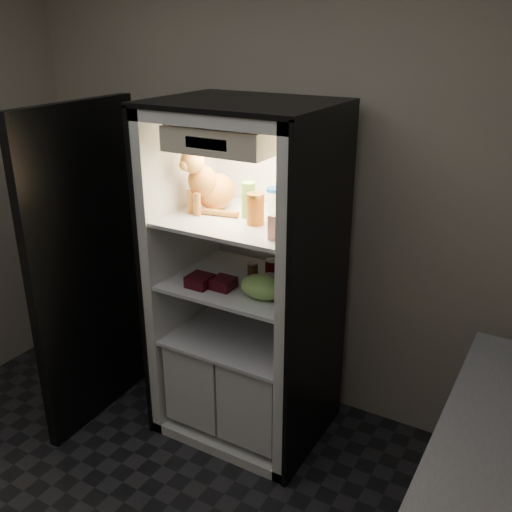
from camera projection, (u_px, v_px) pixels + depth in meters
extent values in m
plane|color=#B7AD98|center=(285.00, 186.00, 3.28)|extent=(3.60, 0.00, 3.60)
cube|color=white|center=(274.00, 261.00, 3.33)|extent=(0.85, 0.06, 1.85)
cube|color=white|center=(186.00, 267.00, 3.26)|extent=(0.06, 0.70, 1.85)
cube|color=white|center=(312.00, 297.00, 2.89)|extent=(0.06, 0.70, 1.85)
cube|color=white|center=(244.00, 112.00, 2.74)|extent=(0.85, 0.70, 0.06)
cube|color=white|center=(246.00, 417.00, 3.41)|extent=(0.85, 0.70, 0.06)
cube|color=black|center=(181.00, 265.00, 3.28)|extent=(0.02, 0.72, 1.87)
cube|color=black|center=(320.00, 299.00, 2.87)|extent=(0.02, 0.72, 1.87)
cube|color=black|center=(244.00, 103.00, 2.73)|extent=(0.90, 0.72, 0.02)
cube|color=white|center=(242.00, 220.00, 2.92)|extent=(0.73, 0.62, 0.02)
cube|color=white|center=(243.00, 282.00, 3.05)|extent=(0.73, 0.62, 0.02)
cube|color=white|center=(218.00, 365.00, 3.35)|extent=(0.34, 0.58, 0.48)
cube|color=white|center=(270.00, 383.00, 3.19)|extent=(0.34, 0.58, 0.48)
cube|color=white|center=(243.00, 336.00, 3.17)|extent=(0.73, 0.62, 0.02)
cube|color=#F1E3C5|center=(217.00, 141.00, 2.59)|extent=(0.52, 0.18, 0.12)
cube|color=black|center=(206.00, 144.00, 2.52)|extent=(0.22, 0.01, 0.05)
cube|color=black|center=(90.00, 269.00, 3.23)|extent=(0.10, 0.87, 1.85)
cube|color=white|center=(89.00, 331.00, 3.33)|extent=(0.09, 0.64, 0.12)
cube|color=white|center=(80.00, 251.00, 3.14)|extent=(0.09, 0.64, 0.12)
ellipsoid|color=#BC4E18|center=(216.00, 191.00, 3.04)|extent=(0.24, 0.27, 0.20)
ellipsoid|color=#BC4E18|center=(202.00, 181.00, 2.95)|extent=(0.18, 0.17, 0.17)
sphere|color=orange|center=(192.00, 161.00, 2.87)|extent=(0.15, 0.15, 0.12)
sphere|color=orange|center=(184.00, 165.00, 2.84)|extent=(0.06, 0.06, 0.05)
cone|color=orange|center=(188.00, 148.00, 2.87)|extent=(0.06, 0.06, 0.06)
cone|color=orange|center=(198.00, 150.00, 2.83)|extent=(0.06, 0.06, 0.06)
cylinder|color=#BC4E18|center=(190.00, 202.00, 2.97)|extent=(0.03, 0.03, 0.12)
cylinder|color=#BC4E18|center=(198.00, 204.00, 2.93)|extent=(0.03, 0.03, 0.12)
cylinder|color=#BC4E18|center=(218.00, 213.00, 2.95)|extent=(0.23, 0.07, 0.03)
cylinder|color=#217C24|center=(249.00, 201.00, 2.90)|extent=(0.07, 0.07, 0.17)
cylinder|color=#217C24|center=(248.00, 184.00, 2.87)|extent=(0.07, 0.07, 0.01)
cylinder|color=white|center=(275.00, 201.00, 3.01)|extent=(0.09, 0.09, 0.11)
cylinder|color=#174AA5|center=(275.00, 190.00, 2.98)|extent=(0.09, 0.09, 0.02)
cylinder|color=maroon|center=(255.00, 210.00, 2.80)|extent=(0.09, 0.09, 0.14)
cylinder|color=#BE8032|center=(255.00, 195.00, 2.77)|extent=(0.09, 0.09, 0.02)
cylinder|color=maroon|center=(299.00, 205.00, 2.82)|extent=(0.11, 0.11, 0.18)
cylinder|color=white|center=(299.00, 186.00, 2.79)|extent=(0.12, 0.12, 0.02)
cube|color=silver|center=(277.00, 227.00, 2.61)|extent=(0.07, 0.07, 0.12)
cylinder|color=black|center=(272.00, 272.00, 3.00)|extent=(0.07, 0.07, 0.13)
cylinder|color=#B2B2B2|center=(272.00, 260.00, 2.97)|extent=(0.07, 0.07, 0.00)
cylinder|color=black|center=(296.00, 281.00, 2.90)|extent=(0.06, 0.06, 0.11)
cylinder|color=#B2B2B2|center=(297.00, 271.00, 2.88)|extent=(0.06, 0.06, 0.00)
cylinder|color=black|center=(270.00, 286.00, 2.86)|extent=(0.06, 0.06, 0.11)
cylinder|color=#B2B2B2|center=(270.00, 275.00, 2.83)|extent=(0.06, 0.06, 0.00)
cylinder|color=#503517|center=(253.00, 270.00, 3.09)|extent=(0.06, 0.06, 0.07)
cylinder|color=#B2B2B2|center=(253.00, 263.00, 3.08)|extent=(0.06, 0.06, 0.01)
ellipsoid|color=#8DD262|center=(263.00, 287.00, 2.83)|extent=(0.24, 0.17, 0.12)
cube|color=#4A0C12|center=(200.00, 281.00, 2.97)|extent=(0.12, 0.12, 0.06)
cube|color=#4A0C12|center=(223.00, 283.00, 2.94)|extent=(0.11, 0.11, 0.06)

